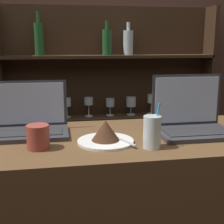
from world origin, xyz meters
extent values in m
cube|color=#4C3328|center=(0.00, 1.35, 1.35)|extent=(7.00, 0.06, 2.70)
cube|color=#332114|center=(-0.59, 1.23, 0.86)|extent=(0.03, 0.18, 1.73)
cube|color=#332114|center=(0.88, 1.23, 0.86)|extent=(0.03, 0.18, 1.73)
cube|color=#332114|center=(0.14, 1.32, 0.86)|extent=(1.51, 0.02, 1.73)
cube|color=#332114|center=(0.14, 1.23, 0.52)|extent=(1.47, 0.18, 0.02)
cube|color=#332114|center=(0.14, 1.23, 0.95)|extent=(1.47, 0.18, 0.02)
cube|color=#332114|center=(0.14, 1.23, 1.38)|extent=(1.47, 0.18, 0.02)
cylinder|color=silver|center=(-0.47, 1.23, 0.96)|extent=(0.05, 0.05, 0.01)
cylinder|color=silver|center=(-0.47, 1.23, 0.99)|extent=(0.01, 0.01, 0.06)
cylinder|color=silver|center=(-0.47, 1.23, 1.05)|extent=(0.06, 0.06, 0.05)
cylinder|color=silver|center=(-0.32, 1.23, 0.96)|extent=(0.06, 0.06, 0.01)
cylinder|color=silver|center=(-0.32, 1.23, 1.00)|extent=(0.01, 0.01, 0.07)
cylinder|color=silver|center=(-0.32, 1.23, 1.07)|extent=(0.06, 0.06, 0.05)
cylinder|color=silver|center=(-0.16, 1.23, 0.96)|extent=(0.05, 0.05, 0.01)
cylinder|color=silver|center=(-0.16, 1.23, 1.00)|extent=(0.01, 0.01, 0.07)
cylinder|color=silver|center=(-0.16, 1.23, 1.07)|extent=(0.06, 0.06, 0.06)
cylinder|color=silver|center=(-0.01, 1.23, 0.96)|extent=(0.06, 0.06, 0.01)
cylinder|color=silver|center=(-0.01, 1.23, 1.01)|extent=(0.01, 0.01, 0.08)
cylinder|color=silver|center=(-0.01, 1.23, 1.07)|extent=(0.06, 0.06, 0.05)
cylinder|color=silver|center=(0.14, 1.23, 0.96)|extent=(0.05, 0.05, 0.01)
cylinder|color=silver|center=(0.14, 1.23, 1.00)|extent=(0.01, 0.01, 0.06)
cylinder|color=silver|center=(0.14, 1.23, 1.06)|extent=(0.06, 0.06, 0.06)
cylinder|color=silver|center=(0.30, 1.23, 0.96)|extent=(0.06, 0.06, 0.01)
cylinder|color=silver|center=(0.30, 1.23, 0.99)|extent=(0.01, 0.01, 0.06)
cylinder|color=silver|center=(0.30, 1.23, 1.06)|extent=(0.07, 0.07, 0.07)
cylinder|color=silver|center=(0.45, 1.23, 0.96)|extent=(0.05, 0.05, 0.01)
cylinder|color=silver|center=(0.45, 1.23, 1.01)|extent=(0.01, 0.01, 0.08)
cylinder|color=silver|center=(0.45, 1.23, 1.08)|extent=(0.06, 0.06, 0.06)
cylinder|color=silver|center=(0.61, 1.23, 0.96)|extent=(0.05, 0.05, 0.01)
cylinder|color=silver|center=(0.61, 1.23, 1.00)|extent=(0.01, 0.01, 0.06)
cylinder|color=silver|center=(0.61, 1.23, 1.06)|extent=(0.06, 0.06, 0.06)
cylinder|color=silver|center=(0.76, 1.23, 0.96)|extent=(0.06, 0.06, 0.01)
cylinder|color=silver|center=(0.76, 1.23, 1.00)|extent=(0.01, 0.01, 0.07)
cylinder|color=silver|center=(0.76, 1.23, 1.06)|extent=(0.06, 0.06, 0.06)
cylinder|color=#1E4C23|center=(-0.33, 1.23, 1.50)|extent=(0.06, 0.06, 0.21)
cylinder|color=#1E4C23|center=(-0.33, 1.23, 1.64)|extent=(0.02, 0.02, 0.07)
cylinder|color=#B2C1C6|center=(0.27, 1.23, 1.47)|extent=(0.07, 0.07, 0.17)
cylinder|color=#B2C1C6|center=(0.27, 1.23, 1.59)|extent=(0.02, 0.02, 0.06)
cylinder|color=#1E4C23|center=(0.12, 1.23, 1.48)|extent=(0.07, 0.07, 0.17)
cylinder|color=#1E4C23|center=(0.12, 1.23, 1.59)|extent=(0.02, 0.02, 0.06)
cube|color=#333338|center=(-0.35, 0.36, 1.10)|extent=(0.33, 0.21, 0.02)
cube|color=#28282B|center=(-0.35, 0.35, 1.11)|extent=(0.28, 0.12, 0.00)
cube|color=#333338|center=(-0.35, 0.46, 1.21)|extent=(0.33, 0.00, 0.20)
cube|color=silver|center=(-0.35, 0.46, 1.21)|extent=(0.30, 0.01, 0.18)
cube|color=#333338|center=(0.35, 0.26, 1.10)|extent=(0.32, 0.22, 0.02)
cube|color=#28282B|center=(0.35, 0.24, 1.11)|extent=(0.27, 0.12, 0.00)
cube|color=#333338|center=(0.35, 0.37, 1.23)|extent=(0.32, 0.00, 0.23)
cube|color=silver|center=(0.35, 0.36, 1.23)|extent=(0.29, 0.01, 0.20)
cylinder|color=white|center=(-0.04, 0.22, 1.10)|extent=(0.22, 0.22, 0.01)
cone|color=#422616|center=(-0.04, 0.22, 1.14)|extent=(0.11, 0.11, 0.08)
cube|color=#B7B7BC|center=(0.02, 0.20, 1.11)|extent=(0.08, 0.16, 0.00)
cylinder|color=silver|center=(0.12, 0.13, 1.15)|extent=(0.07, 0.07, 0.12)
cylinder|color=#338CD8|center=(0.13, 0.13, 1.18)|extent=(0.04, 0.01, 0.17)
cylinder|color=#993D33|center=(-0.30, 0.19, 1.14)|extent=(0.08, 0.08, 0.09)
camera|label=1|loc=(-0.21, -0.93, 1.48)|focal=50.00mm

